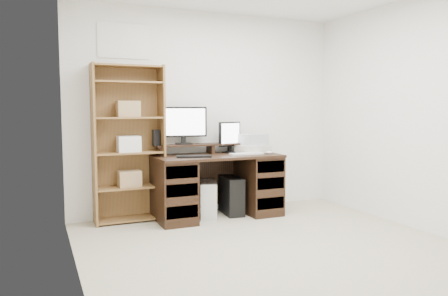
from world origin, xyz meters
TOP-DOWN VIEW (x-y plane):
  - room at (-0.00, 0.00)m, footprint 3.54×4.04m
  - desk at (-0.03, 1.64)m, footprint 1.50×0.70m
  - riser_shelf at (-0.03, 1.85)m, footprint 1.40×0.22m
  - monitor_wide at (-0.37, 1.89)m, footprint 0.57×0.17m
  - monitor_small at (0.22, 1.82)m, footprint 0.34×0.19m
  - speaker at (-0.73, 1.83)m, footprint 0.08×0.08m
  - keyboard_black at (-0.38, 1.49)m, footprint 0.42×0.23m
  - keyboard_white at (0.31, 1.53)m, footprint 0.42×0.14m
  - mouse at (0.59, 1.49)m, footprint 0.09×0.07m
  - printer at (0.49, 1.71)m, footprint 0.46×0.40m
  - basket at (0.49, 1.71)m, footprint 0.34×0.26m
  - tower_silver at (-0.14, 1.66)m, footprint 0.33×0.47m
  - tower_black at (0.18, 1.69)m, footprint 0.24×0.48m
  - bookshelf at (-1.05, 1.86)m, footprint 0.80×0.30m

SIDE VIEW (x-z plane):
  - tower_silver at x=-0.14m, z-range 0.00..0.43m
  - tower_black at x=0.18m, z-range 0.00..0.46m
  - desk at x=-0.03m, z-range 0.01..0.76m
  - keyboard_white at x=0.31m, z-range 0.75..0.77m
  - keyboard_black at x=-0.38m, z-range 0.75..0.77m
  - mouse at x=0.59m, z-range 0.75..0.79m
  - printer at x=0.49m, z-range 0.75..0.85m
  - riser_shelf at x=-0.03m, z-range 0.78..0.90m
  - basket at x=0.49m, z-range 0.85..0.98m
  - bookshelf at x=-1.05m, z-range 0.02..1.82m
  - monitor_small at x=0.22m, z-range 0.77..1.15m
  - speaker at x=-0.73m, z-range 0.87..1.06m
  - monitor_wide at x=-0.37m, z-range 0.90..1.35m
  - room at x=0.00m, z-range -0.02..2.52m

